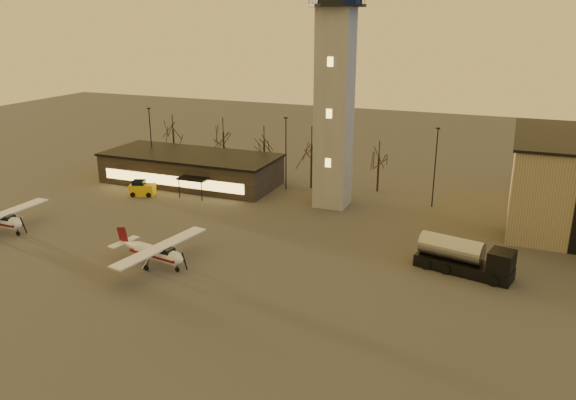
{
  "coord_description": "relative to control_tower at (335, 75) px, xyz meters",
  "views": [
    {
      "loc": [
        20.42,
        -35.33,
        22.79
      ],
      "look_at": [
        0.82,
        13.0,
        5.84
      ],
      "focal_mm": 35.0,
      "sensor_mm": 36.0,
      "label": 1
    }
  ],
  "objects": [
    {
      "name": "fuel_truck",
      "position": [
        17.55,
        -14.58,
        -15.02
      ],
      "size": [
        9.21,
        4.42,
        3.29
      ],
      "rotation": [
        0.0,
        0.0,
        -0.22
      ],
      "color": "black",
      "rests_on": "ground"
    },
    {
      "name": "service_cart",
      "position": [
        -24.98,
        -5.76,
        -15.54
      ],
      "size": [
        3.62,
        2.84,
        2.05
      ],
      "rotation": [
        0.0,
        0.0,
        0.31
      ],
      "color": "gold",
      "rests_on": "ground"
    },
    {
      "name": "light_poles",
      "position": [
        0.5,
        1.0,
        -10.92
      ],
      "size": [
        58.5,
        12.25,
        10.14
      ],
      "color": "black",
      "rests_on": "ground"
    },
    {
      "name": "ground",
      "position": [
        0.0,
        -30.0,
        -16.33
      ],
      "size": [
        220.0,
        220.0,
        0.0
      ],
      "primitive_type": "plane",
      "color": "#3F3D3A",
      "rests_on": "ground"
    },
    {
      "name": "cessna_rear",
      "position": [
        -31.06,
        -23.21,
        -15.2
      ],
      "size": [
        9.4,
        11.89,
        3.29
      ],
      "rotation": [
        0.0,
        0.0,
        -0.01
      ],
      "color": "silver",
      "rests_on": "ground"
    },
    {
      "name": "tree_row",
      "position": [
        -13.7,
        9.16,
        -10.39
      ],
      "size": [
        37.2,
        9.2,
        8.8
      ],
      "color": "black",
      "rests_on": "ground"
    },
    {
      "name": "terminal",
      "position": [
        -21.99,
        1.98,
        -14.17
      ],
      "size": [
        25.4,
        12.2,
        4.3
      ],
      "color": "black",
      "rests_on": "ground"
    },
    {
      "name": "cessna_front",
      "position": [
        -9.62,
        -24.21,
        -15.23
      ],
      "size": [
        9.23,
        11.63,
        3.19
      ],
      "rotation": [
        0.0,
        0.0,
        -0.16
      ],
      "color": "silver",
      "rests_on": "ground"
    },
    {
      "name": "control_tower",
      "position": [
        0.0,
        0.0,
        0.0
      ],
      "size": [
        6.8,
        6.8,
        32.6
      ],
      "color": "gray",
      "rests_on": "ground"
    }
  ]
}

